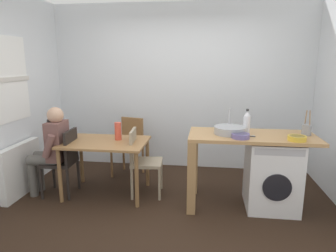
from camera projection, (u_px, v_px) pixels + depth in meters
name	position (u px, v px, depth m)	size (l,w,h in m)	color
ground_plane	(166.00, 214.00, 3.52)	(5.46, 5.46, 0.00)	black
wall_back	(180.00, 88.00, 4.93)	(4.60, 0.10, 2.70)	silver
radiator	(21.00, 169.00, 4.00)	(0.10, 0.80, 0.70)	white
dining_table	(105.00, 148.00, 3.95)	(1.10, 0.76, 0.74)	#9E7042
chair_person_seat	(64.00, 158.00, 3.96)	(0.42, 0.42, 0.90)	black
chair_opposite	(141.00, 158.00, 3.96)	(0.43, 0.43, 0.90)	gray
chair_spare_by_wall	(129.00, 143.00, 4.71)	(0.49, 0.49, 0.90)	olive
seated_person	(52.00, 146.00, 3.94)	(0.51, 0.52, 1.20)	#595651
kitchen_counter	(233.00, 147.00, 3.61)	(1.50, 0.68, 0.92)	tan
washing_machine	(272.00, 174.00, 3.62)	(0.60, 0.61, 0.86)	white
sink_basin	(230.00, 130.00, 3.57)	(0.38, 0.38, 0.09)	#9EA0A5
tap	(229.00, 120.00, 3.73)	(0.02, 0.02, 0.28)	#B2B2B7
bottle_tall_green	(247.00, 122.00, 3.59)	(0.08, 0.08, 0.30)	silver
mixing_bowl	(241.00, 136.00, 3.37)	(0.20, 0.20, 0.06)	slate
utensil_crock	(307.00, 129.00, 3.50)	(0.11, 0.11, 0.30)	gray
colander	(297.00, 138.00, 3.27)	(0.20, 0.20, 0.06)	gold
vase	(118.00, 131.00, 3.99)	(0.09, 0.09, 0.24)	#D84C38
scissors	(249.00, 136.00, 3.46)	(0.15, 0.06, 0.01)	#B2B2B7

